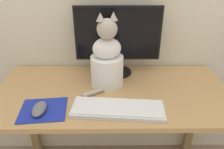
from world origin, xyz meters
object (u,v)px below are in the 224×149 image
(monitor, at_px, (118,38))
(computer_mouse_left, at_px, (39,109))
(cat, at_px, (107,60))
(keyboard, at_px, (118,108))

(monitor, bearing_deg, computer_mouse_left, -133.05)
(computer_mouse_left, xyz_separation_m, cat, (0.30, 0.25, 0.13))
(computer_mouse_left, bearing_deg, keyboard, 1.61)
(monitor, height_order, cat, monitor)
(monitor, xyz_separation_m, keyboard, (-0.01, -0.38, -0.21))
(monitor, height_order, computer_mouse_left, monitor)
(monitor, relative_size, cat, 1.23)
(computer_mouse_left, bearing_deg, monitor, 46.95)
(keyboard, relative_size, cat, 1.09)
(monitor, distance_m, cat, 0.17)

